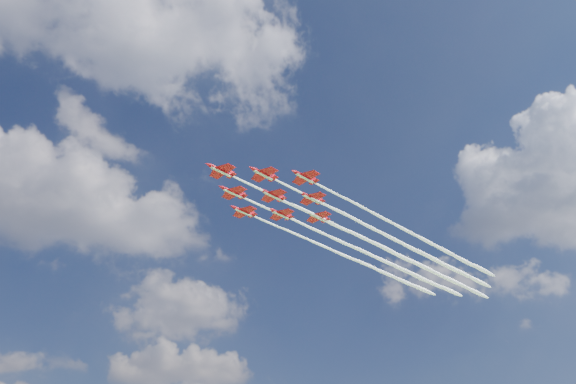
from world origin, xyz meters
name	(u,v)px	position (x,y,z in m)	size (l,w,h in m)	color
jet_lead	(357,236)	(32.99, 19.74, 85.06)	(105.52, 49.58, 2.33)	red
jet_row2_port	(391,238)	(43.89, 17.59, 85.06)	(105.52, 49.58, 2.33)	red
jet_row2_starb	(361,250)	(38.65, 29.30, 85.06)	(105.52, 49.58, 2.33)	red
jet_row3_port	(425,240)	(54.78, 15.44, 85.06)	(105.52, 49.58, 2.33)	red
jet_row3_centre	(393,252)	(49.54, 27.15, 85.06)	(105.52, 49.58, 2.33)	red
jet_row3_starb	(363,264)	(44.31, 38.85, 85.06)	(105.52, 49.58, 2.33)	red
jet_row4_port	(424,254)	(60.44, 24.99, 85.06)	(105.52, 49.58, 2.33)	red
jet_row4_starb	(394,266)	(55.20, 36.70, 85.06)	(105.52, 49.58, 2.33)	red
jet_tail	(424,267)	(66.10, 34.55, 85.06)	(105.52, 49.58, 2.33)	red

